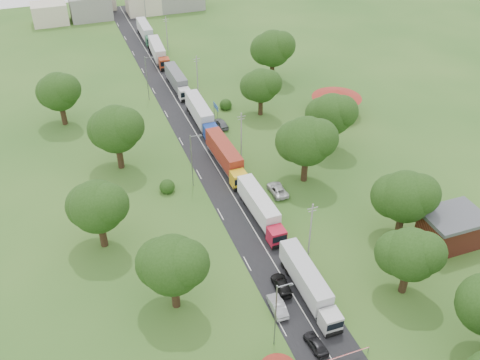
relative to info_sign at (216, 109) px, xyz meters
name	(u,v)px	position (x,y,z in m)	size (l,w,h in m)	color
ground	(255,232)	(-5.20, -35.00, -3.00)	(260.00, 260.00, 0.00)	#29551C
road	(215,165)	(-5.20, -15.00, -3.00)	(8.00, 200.00, 0.04)	black
info_sign	(216,109)	(0.00, 0.00, 0.00)	(0.12, 3.10, 4.10)	slate
pole_1	(311,228)	(0.30, -42.00, 1.68)	(1.60, 0.24, 9.00)	gray
pole_2	(241,134)	(0.30, -14.00, 1.68)	(1.60, 0.24, 9.00)	gray
pole_3	(197,74)	(0.30, 14.00, 1.68)	(1.60, 0.24, 9.00)	gray
pole_4	(167,33)	(0.30, 42.00, 1.68)	(1.60, 0.24, 9.00)	gray
pole_5	(144,3)	(0.30, 70.00, 1.68)	(1.60, 0.24, 9.00)	gray
lamp_0	(277,313)	(-10.55, -55.00, 2.55)	(2.03, 0.22, 10.00)	slate
lamp_1	(192,158)	(-10.55, -20.00, 2.55)	(2.03, 0.22, 10.00)	slate
lamp_2	(147,76)	(-10.55, 15.00, 2.55)	(2.03, 0.22, 10.00)	slate
tree_2	(410,254)	(8.79, -52.86, 3.59)	(8.00, 8.00, 10.10)	#382616
tree_3	(405,196)	(14.79, -42.84, 4.22)	(8.80, 8.80, 11.07)	#382616
tree_4	(306,141)	(7.79, -24.83, 4.85)	(9.60, 9.60, 12.05)	#382616
tree_5	(331,114)	(16.79, -16.84, 4.22)	(8.80, 8.80, 11.07)	#382616
tree_6	(261,85)	(9.79, 0.14, 3.59)	(8.00, 8.00, 10.10)	#382616
tree_7	(273,48)	(18.79, 15.17, 4.85)	(9.60, 9.60, 12.05)	#382616
tree_10	(172,264)	(-20.21, -44.84, 4.22)	(8.80, 8.80, 11.07)	#382616
tree_11	(97,206)	(-27.21, -29.84, 4.22)	(8.80, 8.80, 11.07)	#382616
tree_12	(116,129)	(-21.21, -9.83, 4.85)	(9.60, 9.60, 12.05)	#382616
tree_13	(58,91)	(-29.21, 10.16, 4.22)	(8.80, 8.80, 11.07)	#382616
house_brick	(451,228)	(20.80, -47.00, -0.35)	(8.60, 6.60, 5.20)	maroon
house_cream	(337,98)	(24.80, -5.00, 0.64)	(10.08, 10.08, 5.80)	beige
distant_town	(126,4)	(-4.52, 75.00, 0.49)	(52.00, 8.00, 8.00)	gray
truck_0	(308,283)	(-3.36, -49.14, -0.88)	(2.67, 14.46, 4.01)	#BBBBBB
truck_1	(261,208)	(-3.26, -32.27, -0.87)	(2.72, 14.52, 4.02)	#AA132B
truck_2	(226,156)	(-3.50, -16.43, -0.73)	(3.05, 15.46, 4.28)	gold
truck_3	(201,114)	(-3.07, 0.53, -0.73)	(2.83, 15.47, 4.29)	navy
truck_4	(177,80)	(-3.36, 18.08, -0.89)	(2.54, 14.33, 3.97)	silver
truck_5	(158,52)	(-3.54, 36.35, -0.79)	(3.35, 15.11, 4.17)	maroon
truck_6	(146,31)	(-3.33, 52.48, -0.85)	(2.70, 14.63, 4.05)	#235E3B
car_lane_front	(316,344)	(-6.20, -57.19, -2.32)	(1.61, 3.99, 1.36)	black
car_lane_mid	(277,306)	(-8.20, -50.24, -2.26)	(1.58, 4.52, 1.49)	#9EA0A6
car_lane_rear	(281,285)	(-6.20, -47.00, -2.31)	(1.93, 4.75, 1.38)	black
car_verge_near	(277,190)	(1.95, -26.95, -2.29)	(2.37, 5.15, 1.43)	silver
car_verge_far	(221,123)	(0.30, -2.23, -2.21)	(1.88, 4.67, 1.59)	#5B5F63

